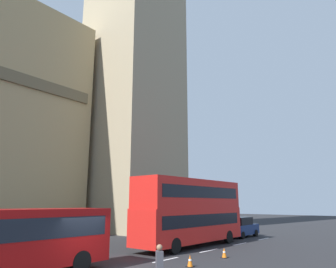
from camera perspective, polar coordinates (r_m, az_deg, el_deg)
The scene contains 6 objects.
lane_centre_marking at distance 17.42m, azimuth -5.65°, elevation -22.91°, with size 34.40×0.16×0.01m.
double_decker_bus at distance 24.36m, azimuth 4.31°, elevation -13.56°, with size 10.90×2.54×4.90m.
sedan_lead at distance 31.88m, azimuth 13.14°, elevation -16.26°, with size 4.40×1.86×1.85m.
traffic_cone_middle at distance 17.14m, azimuth 4.05°, elevation -22.17°, with size 0.36×0.36×0.58m.
traffic_cone_east at distance 20.00m, azimuth 10.25°, elevation -20.61°, with size 0.36×0.36×0.58m.
pedestrian_near_cones at distance 12.18m, azimuth -1.59°, elevation -23.15°, with size 0.44×0.46×1.69m.
Camera 1 is at (-9.33, -12.05, 3.16)m, focal length 33.31 mm.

